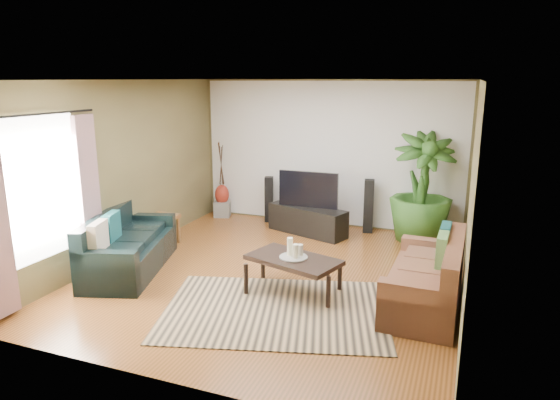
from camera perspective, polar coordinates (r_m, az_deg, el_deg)
The scene contains 27 objects.
floor at distance 7.18m, azimuth -0.58°, elevation -8.53°, with size 5.50×5.50×0.00m, color brown.
ceiling at distance 6.64m, azimuth -0.63°, elevation 13.57°, with size 5.50×5.50×0.00m, color white.
wall_back at distance 9.35m, azimuth 5.61°, elevation 5.26°, with size 5.00×5.00×0.00m, color brown.
wall_front at distance 4.42m, azimuth -13.83°, elevation -4.73°, with size 5.00×5.00×0.00m, color brown.
wall_left at distance 8.03m, azimuth -17.48°, elevation 3.28°, with size 5.50×5.50×0.00m, color brown.
wall_right at distance 6.33m, azimuth 20.96°, elevation 0.31°, with size 5.50×5.50×0.00m, color brown.
backwall_panel at distance 9.34m, azimuth 5.60°, elevation 5.26°, with size 4.90×4.90×0.00m, color white.
window_pane at distance 6.85m, azimuth -25.62°, elevation 1.26°, with size 1.80×1.80×0.00m, color white.
curtain_far at distance 7.38m, azimuth -20.99°, elevation 0.55°, with size 0.08×0.35×2.20m, color gray.
curtain_rod at distance 6.69m, azimuth -26.12°, elevation 8.77°, with size 0.03×0.03×1.90m, color black.
sofa_left at distance 7.52m, azimuth -16.80°, elevation -4.62°, with size 1.94×0.83×0.85m, color black.
sofa_right at distance 6.35m, azimuth 16.25°, elevation -8.01°, with size 1.81×0.82×0.85m, color brown.
area_rug at distance 6.14m, azimuth -0.56°, elevation -12.46°, with size 2.65×1.88×0.01m, color tan.
coffee_table at distance 6.53m, azimuth 1.53°, elevation -8.57°, with size 1.17×0.64×0.48m, color black.
candle_tray at distance 6.44m, azimuth 1.55°, elevation -6.53°, with size 0.36×0.36×0.02m, color gray.
candle_tall at distance 6.44m, azimuth 1.14°, elevation -5.34°, with size 0.07×0.07×0.23m, color white.
candle_mid at distance 6.36m, azimuth 1.77°, elevation -5.86°, with size 0.07×0.07×0.18m, color beige.
candle_short at distance 6.45m, azimuth 2.32°, elevation -5.74°, with size 0.07×0.07×0.15m, color beige.
tv_stand at distance 8.95m, azimuth 3.16°, elevation -2.33°, with size 1.47×0.44×0.49m, color black.
television at distance 8.83m, azimuth 3.24°, elevation 1.22°, with size 1.08×0.06×0.64m, color black.
speaker_left at distance 9.65m, azimuth -1.27°, elevation 0.08°, with size 0.16×0.18×0.88m, color black.
speaker_right at distance 9.10m, azimuth 10.08°, elevation -0.69°, with size 0.17×0.19×0.97m, color black.
potted_plant at distance 8.69m, azimuth 15.88°, elevation 1.33°, with size 1.04×1.04×1.86m, color #29551C.
plant_pot at distance 8.89m, azimuth 15.54°, elevation -3.68°, with size 0.34×0.34×0.27m, color black.
pedestal at distance 10.13m, azimuth -6.60°, elevation -1.00°, with size 0.31×0.31×0.31m, color gray.
vase at distance 10.06m, azimuth -6.65°, elevation 0.63°, with size 0.28×0.28×0.40m, color maroon.
side_table at distance 8.57m, azimuth -13.35°, elevation -3.38°, with size 0.47×0.47×0.50m, color brown.
Camera 1 is at (2.44, -6.18, 2.72)m, focal length 32.00 mm.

